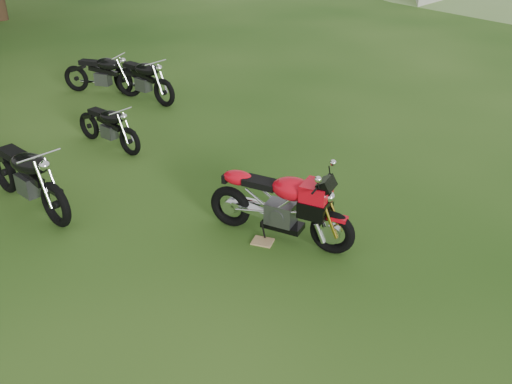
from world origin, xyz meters
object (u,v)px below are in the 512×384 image
at_px(vintage_moto_b, 108,125).
at_px(vintage_moto_c, 102,73).
at_px(sport_motorcycle, 280,199).
at_px(plywood_board, 263,242).
at_px(vintage_moto_a, 26,175).
at_px(vintage_moto_d, 142,78).

relative_size(vintage_moto_b, vintage_moto_c, 0.86).
xyz_separation_m(sport_motorcycle, plywood_board, (-0.17, -0.19, -0.59)).
bearing_deg(vintage_moto_a, sport_motorcycle, 29.86).
bearing_deg(plywood_board, vintage_moto_b, 152.10).
bearing_deg(vintage_moto_b, vintage_moto_d, 125.43).
distance_m(sport_motorcycle, vintage_moto_d, 6.38).
relative_size(plywood_board, vintage_moto_c, 0.15).
distance_m(vintage_moto_b, vintage_moto_c, 3.16).
xyz_separation_m(vintage_moto_a, vintage_moto_d, (-1.00, 4.86, -0.04)).
relative_size(plywood_board, vintage_moto_b, 0.17).
distance_m(vintage_moto_a, vintage_moto_b, 2.36).
xyz_separation_m(sport_motorcycle, vintage_moto_c, (-5.79, 4.34, -0.10)).
bearing_deg(vintage_moto_a, plywood_board, 27.31).
bearing_deg(vintage_moto_d, sport_motorcycle, -24.09).
bearing_deg(sport_motorcycle, vintage_moto_c, 148.76).
bearing_deg(vintage_moto_b, sport_motorcycle, -6.72).
xyz_separation_m(vintage_moto_b, vintage_moto_d, (-0.79, 2.51, 0.08)).
bearing_deg(plywood_board, vintage_moto_c, 141.20).
bearing_deg(vintage_moto_c, plywood_board, -43.70).
relative_size(sport_motorcycle, plywood_board, 7.23).
relative_size(vintage_moto_a, vintage_moto_c, 1.11).
distance_m(sport_motorcycle, vintage_moto_b, 4.31).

